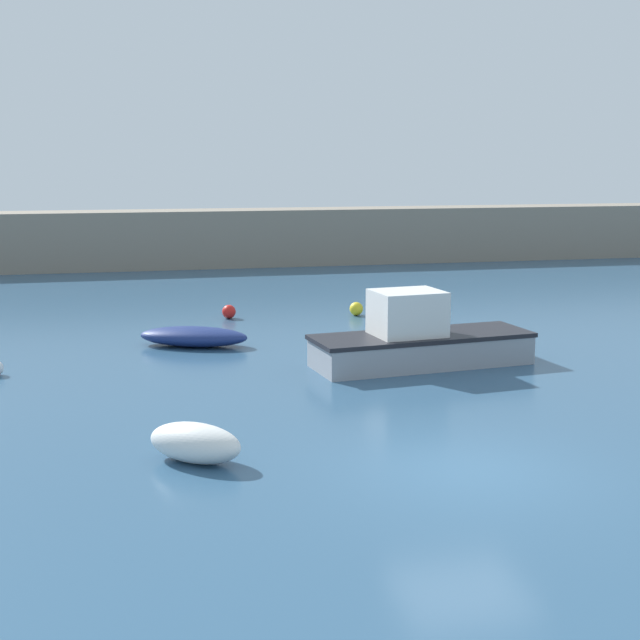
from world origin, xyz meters
The scene contains 7 objects.
ground_plane centered at (0.00, 0.00, -0.10)m, with size 120.00×120.00×0.20m, color #2D5170.
harbor_breakwater centered at (0.00, 32.25, 1.48)m, with size 64.58×2.78×2.95m, color gray.
open_tender_yellow centered at (-3.94, 12.09, 0.30)m, with size 3.60×2.47×0.60m.
cabin_cruiser_white centered at (1.89, 8.16, 0.71)m, with size 6.33×2.70×2.11m.
dinghy_near_pier centered at (-4.79, 1.54, 0.38)m, with size 2.09×1.93×0.75m.
mooring_buoy_red centered at (-2.31, 16.57, 0.24)m, with size 0.49×0.49×0.49m, color red.
mooring_buoy_yellow centered at (2.29, 16.15, 0.25)m, with size 0.49×0.49×0.49m, color yellow.
Camera 1 is at (-6.04, -14.66, 5.68)m, focal length 50.00 mm.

